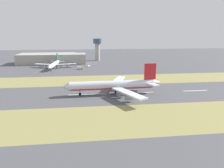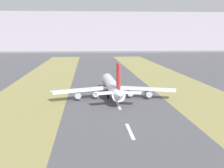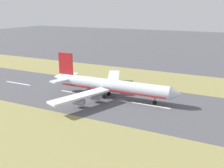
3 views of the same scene
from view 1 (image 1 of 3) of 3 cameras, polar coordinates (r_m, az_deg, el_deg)
ground_plane at (r=147.35m, az=-2.00°, el=-2.59°), size 800.00×800.00×0.00m
grass_median_west at (r=105.04m, az=0.32°, el=-9.27°), size 40.00×600.00×0.01m
grass_median_east at (r=190.89m, az=-3.25°, el=1.09°), size 40.00×600.00×0.01m
centreline_dash_near at (r=166.17m, az=20.93°, el=-1.64°), size 1.20×18.00×0.01m
centreline_dash_mid at (r=151.59m, az=7.46°, el=-2.24°), size 1.20×18.00×0.01m
centreline_dash_far at (r=146.80m, az=-7.84°, el=-2.76°), size 1.20×18.00×0.01m
airplane_main_jet at (r=145.33m, az=0.74°, el=-0.35°), size 64.11×67.12×20.20m
terminal_building at (r=305.06m, az=-15.24°, el=6.47°), size 36.00×87.70×12.91m
control_tower at (r=322.72m, az=-3.84°, el=9.60°), size 12.00×12.00×31.82m
airplane_parked_apron at (r=261.45m, az=-14.82°, el=5.02°), size 51.74×49.19×15.55m
service_truck at (r=248.00m, az=-8.40°, el=4.19°), size 2.66×6.05×3.10m
apron_car at (r=264.73m, az=-6.12°, el=4.69°), size 4.09×4.60×2.03m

